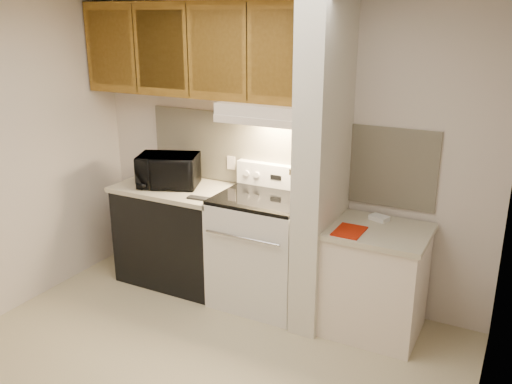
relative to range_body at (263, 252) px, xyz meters
The scene contains 48 objects.
floor 1.24m from the range_body, 90.00° to the right, with size 3.60×3.60×0.00m, color #C3B68D.
wall_back 0.86m from the range_body, 90.00° to the left, with size 3.60×0.02×2.50m, color beige.
wall_right 2.28m from the range_body, 32.69° to the right, with size 0.02×3.00×2.50m, color beige.
backsplash 0.84m from the range_body, 90.00° to the left, with size 2.60×0.02×0.63m, color beige.
range_body is the anchor object (origin of this frame).
oven_window 0.32m from the range_body, 90.00° to the right, with size 0.50×0.01×0.30m, color black.
oven_handle 0.44m from the range_body, 90.00° to the right, with size 0.02×0.02×0.65m, color silver.
cooktop 0.48m from the range_body, ahead, with size 0.74×0.64×0.03m, color black.
range_backguard 0.66m from the range_body, 90.00° to the left, with size 0.76×0.08×0.20m, color silver.
range_display 0.64m from the range_body, 90.00° to the left, with size 0.10×0.01×0.04m, color black.
range_knob_left_outer 0.70m from the range_body, 139.40° to the left, with size 0.05×0.05×0.02m, color silver.
range_knob_left_inner 0.66m from the range_body, 126.87° to the left, with size 0.05×0.05×0.02m, color silver.
range_knob_right_inner 0.66m from the range_body, 53.13° to the left, with size 0.05×0.05×0.02m, color silver.
range_knob_right_outer 0.70m from the range_body, 40.60° to the left, with size 0.05×0.05×0.02m, color silver.
dishwasher_front 0.88m from the range_body, behind, with size 1.00×0.63×0.87m, color black.
left_countertop 0.98m from the range_body, behind, with size 1.04×0.67×0.04m, color #BFB699.
spoon_rest 0.69m from the range_body, 158.40° to the right, with size 0.23×0.07×0.02m, color black.
teal_jar 1.33m from the range_body, behind, with size 0.09×0.09×0.10m, color #1B5B53.
outlet 0.86m from the range_body, 146.31° to the left, with size 0.08×0.01×0.12m, color silver.
microwave 1.10m from the range_body, behind, with size 0.52×0.35×0.29m, color black.
partition_pillar 0.94m from the range_body, ahead, with size 0.22×0.70×2.50m, color beige.
pillar_trim 0.93m from the range_body, ahead, with size 0.01×0.70×0.04m, color brown.
knife_strip 0.95m from the range_body, ahead, with size 0.02×0.42×0.04m, color black.
knife_blade_a 0.88m from the range_body, 29.95° to the right, with size 0.01×0.04×0.16m, color silver.
knife_handle_a 1.01m from the range_body, 28.81° to the right, with size 0.02×0.02×0.10m, color black.
knife_blade_b 0.85m from the range_body, 20.90° to the right, with size 0.01×0.04×0.18m, color silver.
knife_handle_b 0.99m from the range_body, 17.94° to the right, with size 0.02×0.02×0.10m, color black.
knife_blade_c 0.83m from the range_body, 10.00° to the right, with size 0.01×0.04×0.20m, color silver.
knife_handle_c 0.99m from the range_body, ahead, with size 0.02×0.02×0.10m, color black.
knife_blade_d 0.85m from the range_body, ahead, with size 0.01×0.04×0.16m, color silver.
knife_handle_d 0.99m from the range_body, ahead, with size 0.02×0.02×0.10m, color black.
knife_blade_e 0.84m from the range_body, 14.83° to the left, with size 0.01×0.04×0.18m, color silver.
knife_handle_e 0.99m from the range_body, 15.07° to the left, with size 0.02×0.02×0.10m, color black.
oven_mitt 0.82m from the range_body, 23.58° to the left, with size 0.03×0.09×0.23m, color slate.
right_cab_base 0.97m from the range_body, ahead, with size 0.70×0.60×0.81m, color silver.
right_countertop 1.04m from the range_body, ahead, with size 0.74×0.64×0.04m, color #BFB699.
red_folder 0.90m from the range_body, 11.10° to the right, with size 0.20×0.27×0.01m, color #AC1B05.
white_box 1.02m from the range_body, 10.77° to the left, with size 0.14×0.09×0.04m, color white.
range_hood 1.17m from the range_body, 90.00° to the left, with size 0.78×0.44×0.15m, color silver.
hood_lip 1.12m from the range_body, 90.00° to the right, with size 0.78×0.04×0.06m, color silver.
upper_cabinets 1.77m from the range_body, 166.16° to the left, with size 2.18×0.33×0.77m, color brown.
cab_door_a 2.22m from the range_body, behind, with size 0.46×0.01×0.63m, color brown.
cab_gap_a 2.04m from the range_body, behind, with size 0.01×0.01×0.73m, color black.
cab_door_b 1.89m from the range_body, behind, with size 0.46×0.01×0.63m, color brown.
cab_gap_b 1.77m from the range_body, behind, with size 0.01×0.01×0.73m, color black.
cab_door_c 1.68m from the range_body, behind, with size 0.46×0.01×0.63m, color brown.
cab_gap_c 1.63m from the range_body, behind, with size 0.01×0.01×0.73m, color black.
cab_door_d 1.63m from the range_body, ahead, with size 0.46×0.01×0.63m, color brown.
Camera 1 is at (1.89, -2.57, 2.36)m, focal length 38.00 mm.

